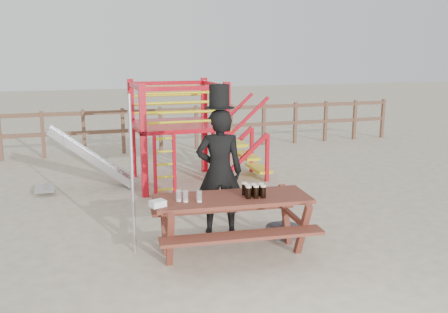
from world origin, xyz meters
TOP-DOWN VIEW (x-y plane):
  - ground at (0.00, 0.00)m, footprint 60.00×60.00m
  - back_fence at (0.00, 7.00)m, footprint 15.09×0.09m
  - playground_fort at (0.12, 3.58)m, footprint 4.71×1.84m
  - picnic_table at (0.09, -0.22)m, footprint 2.16×1.59m
  - man_with_hat at (0.16, 0.57)m, footprint 0.77×0.60m
  - metal_pole at (-1.15, 0.23)m, footprint 0.05×0.05m
  - parasol_base at (1.04, 0.20)m, footprint 0.53×0.53m
  - paper_bag at (-0.92, -0.33)m, footprint 0.22×0.19m
  - stout_pints at (0.36, -0.30)m, footprint 0.28×0.28m
  - empty_glasses at (-0.52, -0.25)m, footprint 0.31×0.18m

SIDE VIEW (x-z plane):
  - ground at x=0.00m, z-range 0.00..0.00m
  - parasol_base at x=1.04m, z-range -0.05..0.18m
  - picnic_table at x=0.09m, z-range 0.10..0.90m
  - back_fence at x=0.00m, z-range 0.14..1.34m
  - paper_bag at x=-0.92m, z-range 0.79..0.87m
  - empty_glasses at x=-0.52m, z-range 0.79..0.94m
  - stout_pints at x=0.36m, z-range 0.79..0.97m
  - man_with_hat at x=0.16m, z-range -0.12..2.10m
  - metal_pole at x=-1.15m, z-range 0.00..2.14m
  - playground_fort at x=0.12m, z-range 0.02..2.12m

